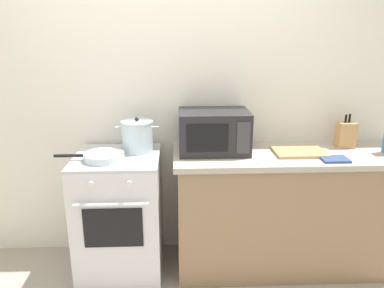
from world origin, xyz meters
TOP-DOWN VIEW (x-y plane):
  - back_wall at (0.30, 0.97)m, footprint 4.40×0.10m
  - lower_cabinet_right at (0.90, 0.62)m, footprint 1.64×0.56m
  - countertop_right at (0.90, 0.62)m, footprint 1.70×0.60m
  - stove at (-0.35, 0.60)m, footprint 0.60×0.64m
  - stock_pot at (-0.21, 0.70)m, footprint 0.31×0.23m
  - frying_pan at (-0.43, 0.51)m, footprint 0.47×0.27m
  - microwave at (0.34, 0.68)m, footprint 0.50×0.37m
  - cutting_board at (0.95, 0.60)m, footprint 0.36×0.26m
  - knife_block at (1.35, 0.74)m, footprint 0.13×0.10m
  - oven_mitt at (1.15, 0.44)m, footprint 0.18×0.14m

SIDE VIEW (x-z plane):
  - lower_cabinet_right at x=0.90m, z-range 0.00..0.88m
  - stove at x=-0.35m, z-range 0.00..0.92m
  - countertop_right at x=0.90m, z-range 0.88..0.92m
  - oven_mitt at x=1.15m, z-range 0.92..0.94m
  - cutting_board at x=0.95m, z-range 0.92..0.94m
  - frying_pan at x=-0.43m, z-range 0.92..0.97m
  - knife_block at x=1.35m, z-range 0.89..1.14m
  - stock_pot at x=-0.21m, z-range 0.91..1.16m
  - microwave at x=0.34m, z-range 0.92..1.22m
  - back_wall at x=0.30m, z-range 0.00..2.50m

